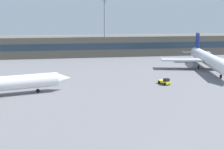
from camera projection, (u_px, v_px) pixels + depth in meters
ground_plane at (120, 85)px, 74.80m from camera, size 400.00×400.00×0.00m
terminal_building at (97, 46)px, 128.52m from camera, size 152.33×12.13×9.00m
airplane_mid at (209, 60)px, 95.30m from camera, size 32.50×45.96×11.46m
baggage_tug_yellow at (165, 82)px, 75.56m from camera, size 2.83×3.90×1.75m
floodlight_tower_west at (105, 23)px, 121.60m from camera, size 3.20×0.80×25.91m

